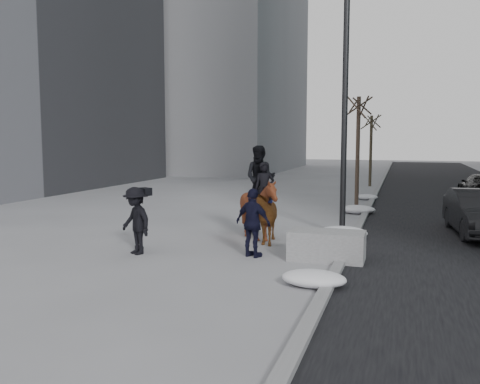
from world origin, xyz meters
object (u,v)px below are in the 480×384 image
(car_near, at_px, (480,213))
(planter, at_px, (327,246))
(mounted_right, at_px, (259,202))
(mounted_left, at_px, (263,213))

(car_near, bearing_deg, planter, -136.13)
(mounted_right, bearing_deg, mounted_left, -54.98)
(car_near, distance_m, mounted_right, 6.93)
(planter, height_order, mounted_left, mounted_left)
(car_near, height_order, mounted_right, mounted_right)
(car_near, relative_size, mounted_left, 1.85)
(car_near, xyz_separation_m, mounted_left, (-6.13, -3.06, 0.16))
(planter, distance_m, mounted_right, 3.10)
(planter, bearing_deg, mounted_right, 139.51)
(planter, xyz_separation_m, mounted_left, (-2.09, 1.67, 0.50))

